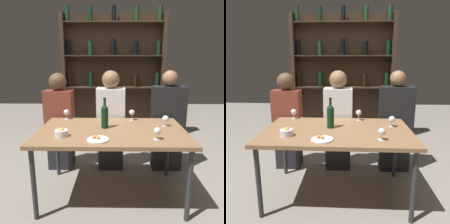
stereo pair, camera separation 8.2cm
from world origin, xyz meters
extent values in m
plane|color=gray|center=(0.00, 0.00, 0.00)|extent=(10.00, 10.00, 0.00)
cube|color=olive|center=(0.00, 0.00, 0.70)|extent=(1.47, 0.91, 0.04)
cylinder|color=#2D2D30|center=(-0.68, -0.40, 0.34)|extent=(0.04, 0.04, 0.69)
cylinder|color=#2D2D30|center=(0.68, -0.40, 0.34)|extent=(0.04, 0.04, 0.69)
cylinder|color=#2D2D30|center=(-0.68, 0.40, 0.34)|extent=(0.04, 0.04, 0.69)
cylinder|color=#2D2D30|center=(0.68, 0.40, 0.34)|extent=(0.04, 0.04, 0.69)
cube|color=#38281C|center=(0.00, 1.77, 1.08)|extent=(1.67, 0.02, 2.15)
cube|color=#38281C|center=(-0.83, 1.66, 1.08)|extent=(0.06, 0.18, 2.15)
cube|color=#38281C|center=(0.83, 1.66, 1.08)|extent=(0.06, 0.18, 2.15)
cube|color=#38281C|center=(0.00, 1.66, 0.95)|extent=(1.59, 0.18, 0.02)
cylinder|color=black|center=(-0.75, 1.65, 1.08)|extent=(0.07, 0.07, 0.25)
cylinder|color=black|center=(-0.38, 1.65, 1.08)|extent=(0.07, 0.07, 0.25)
cylinder|color=black|center=(0.00, 1.66, 1.08)|extent=(0.07, 0.07, 0.24)
cylinder|color=black|center=(0.38, 1.65, 1.07)|extent=(0.07, 0.07, 0.22)
cylinder|color=black|center=(0.75, 1.66, 1.08)|extent=(0.07, 0.07, 0.24)
cube|color=#38281C|center=(0.00, 1.66, 1.48)|extent=(1.59, 0.18, 0.02)
cylinder|color=black|center=(-0.75, 1.66, 1.61)|extent=(0.07, 0.07, 0.25)
cylinder|color=#19381E|center=(-0.38, 1.66, 1.60)|extent=(0.07, 0.07, 0.22)
cylinder|color=black|center=(0.00, 1.66, 1.61)|extent=(0.07, 0.07, 0.26)
cylinder|color=black|center=(0.38, 1.66, 1.60)|extent=(0.07, 0.07, 0.22)
cylinder|color=black|center=(0.75, 1.67, 1.60)|extent=(0.07, 0.07, 0.23)
cube|color=#38281C|center=(0.00, 1.66, 2.00)|extent=(1.59, 0.18, 0.02)
cylinder|color=#19381E|center=(-0.74, 1.66, 2.13)|extent=(0.07, 0.07, 0.24)
cylinder|color=black|center=(-0.37, 1.66, 2.13)|extent=(0.07, 0.07, 0.24)
cylinder|color=black|center=(0.01, 1.67, 2.13)|extent=(0.07, 0.07, 0.24)
cylinder|color=#19381E|center=(0.37, 1.65, 2.13)|extent=(0.07, 0.07, 0.23)
cylinder|color=#19381E|center=(0.75, 1.66, 2.13)|extent=(0.07, 0.07, 0.24)
cylinder|color=black|center=(-0.07, 0.06, 0.82)|extent=(0.07, 0.07, 0.20)
sphere|color=black|center=(-0.07, 0.06, 0.92)|extent=(0.07, 0.07, 0.07)
cylinder|color=black|center=(-0.07, 0.06, 0.97)|extent=(0.03, 0.03, 0.10)
cylinder|color=black|center=(-0.07, 0.06, 1.03)|extent=(0.03, 0.03, 0.01)
cylinder|color=silver|center=(0.40, -0.28, 0.72)|extent=(0.06, 0.06, 0.00)
cylinder|color=silver|center=(0.40, -0.28, 0.75)|extent=(0.01, 0.01, 0.06)
sphere|color=silver|center=(0.40, -0.28, 0.80)|extent=(0.07, 0.07, 0.07)
cylinder|color=silver|center=(0.23, 0.36, 0.72)|extent=(0.06, 0.06, 0.00)
cylinder|color=silver|center=(0.23, 0.36, 0.76)|extent=(0.01, 0.01, 0.07)
sphere|color=silver|center=(0.23, 0.36, 0.82)|extent=(0.06, 0.06, 0.06)
cylinder|color=silver|center=(0.56, 0.13, 0.72)|extent=(0.06, 0.06, 0.00)
cylinder|color=silver|center=(0.56, 0.13, 0.76)|extent=(0.01, 0.01, 0.06)
sphere|color=silver|center=(0.56, 0.13, 0.80)|extent=(0.07, 0.07, 0.07)
cylinder|color=silver|center=(-0.54, 0.39, 0.72)|extent=(0.06, 0.06, 0.00)
cylinder|color=silver|center=(-0.54, 0.39, 0.76)|extent=(0.01, 0.01, 0.06)
sphere|color=silver|center=(-0.54, 0.39, 0.81)|extent=(0.07, 0.07, 0.07)
cylinder|color=white|center=(-0.12, -0.30, 0.73)|extent=(0.19, 0.19, 0.01)
sphere|color=gold|center=(-0.12, -0.30, 0.74)|extent=(0.04, 0.04, 0.04)
sphere|color=#B74C3D|center=(-0.13, -0.29, 0.74)|extent=(0.03, 0.03, 0.03)
sphere|color=#C67038|center=(-0.15, -0.29, 0.74)|extent=(0.03, 0.03, 0.03)
cylinder|color=white|center=(-0.46, -0.21, 0.75)|extent=(0.12, 0.12, 0.06)
sphere|color=gold|center=(-0.46, -0.21, 0.77)|extent=(0.07, 0.07, 0.07)
cube|color=#26262B|center=(-0.68, 0.61, 0.23)|extent=(0.32, 0.22, 0.45)
cube|color=brown|center=(-0.68, 0.61, 0.74)|extent=(0.35, 0.22, 0.59)
sphere|color=brown|center=(-0.68, 0.61, 1.14)|extent=(0.22, 0.22, 0.22)
cube|color=#26262B|center=(-0.02, 0.61, 0.23)|extent=(0.32, 0.22, 0.45)
cube|color=white|center=(-0.02, 0.61, 0.76)|extent=(0.35, 0.22, 0.61)
sphere|color=#8C6647|center=(-0.02, 0.61, 1.17)|extent=(0.22, 0.22, 0.22)
cube|color=#26262B|center=(0.71, 0.61, 0.23)|extent=(0.37, 0.22, 0.45)
cube|color=black|center=(0.71, 0.61, 0.77)|extent=(0.41, 0.22, 0.64)
sphere|color=#8C6647|center=(0.71, 0.61, 1.19)|extent=(0.19, 0.19, 0.19)
camera|label=1|loc=(0.03, -2.09, 1.40)|focal=35.00mm
camera|label=2|loc=(0.12, -2.09, 1.40)|focal=35.00mm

